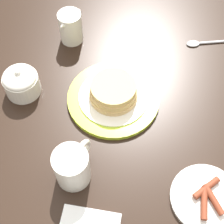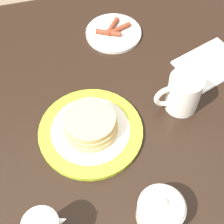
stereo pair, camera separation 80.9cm
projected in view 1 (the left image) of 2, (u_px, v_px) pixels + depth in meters
name	position (u px, v px, depth m)	size (l,w,h in m)	color
ground_plane	(115.00, 179.00, 1.53)	(8.00, 8.00, 0.00)	#7A6651
dining_table	(117.00, 104.00, 1.01)	(1.21, 1.06, 0.73)	black
pancake_plate	(113.00, 95.00, 0.86)	(0.24, 0.24, 0.06)	#AAC628
side_plate_bacon	(206.00, 198.00, 0.74)	(0.15, 0.15, 0.02)	silver
coffee_mug	(73.00, 166.00, 0.73)	(0.11, 0.08, 0.10)	silver
creamer_pitcher	(71.00, 27.00, 0.95)	(0.11, 0.06, 0.10)	silver
sugar_bowl	(21.00, 82.00, 0.87)	(0.09, 0.09, 0.08)	silver
spoon	(202.00, 43.00, 0.98)	(0.09, 0.12, 0.01)	silver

